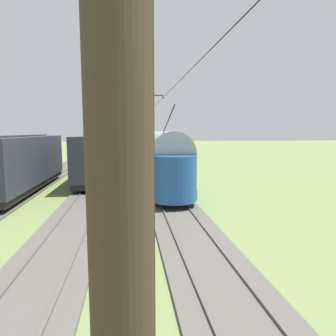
{
  "coord_description": "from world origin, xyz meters",
  "views": [
    {
      "loc": [
        -2.6,
        24.18,
        4.29
      ],
      "look_at": [
        -5.45,
        2.02,
        1.54
      ],
      "focal_mm": 31.83,
      "sensor_mm": 36.0,
      "label": 1
    }
  ],
  "objects": [
    {
      "name": "track_adjacent_siding",
      "position": [
        0.0,
        -0.31,
        0.05
      ],
      "size": [
        2.8,
        80.0,
        0.18
      ],
      "color": "#56514C",
      "rests_on": "ground"
    },
    {
      "name": "vintage_streetcar",
      "position": [
        -5.03,
        0.69,
        2.26
      ],
      "size": [
        2.65,
        17.03,
        5.57
      ],
      "color": "#1E4C93",
      "rests_on": "ground"
    },
    {
      "name": "catenary_pole_mid_far",
      "position": [
        -2.63,
        22.96,
        3.78
      ],
      "size": [
        2.69,
        0.28,
        7.25
      ],
      "color": "#423323",
      "rests_on": "ground"
    },
    {
      "name": "catenary_pole_mid_near",
      "position": [
        -2.63,
        2.56,
        3.78
      ],
      "size": [
        2.69,
        0.28,
        7.25
      ],
      "color": "#423323",
      "rests_on": "ground"
    },
    {
      "name": "ground_plane",
      "position": [
        0.0,
        0.0,
        0.0
      ],
      "size": [
        220.0,
        220.0,
        0.0
      ],
      "primitive_type": "plane",
      "color": "olive"
    },
    {
      "name": "track_third_siding",
      "position": [
        5.03,
        -0.31,
        0.05
      ],
      "size": [
        2.8,
        80.0,
        0.18
      ],
      "color": "#56514C",
      "rests_on": "ground"
    },
    {
      "name": "catenary_pole_foreground",
      "position": [
        -2.63,
        -17.85,
        3.78
      ],
      "size": [
        2.69,
        0.28,
        7.25
      ],
      "color": "#423323",
      "rests_on": "ground"
    },
    {
      "name": "track_streetcar_siding",
      "position": [
        -5.03,
        -0.31,
        0.05
      ],
      "size": [
        2.8,
        80.0,
        0.18
      ],
      "color": "#56514C",
      "rests_on": "ground"
    },
    {
      "name": "boxcar_far_siding",
      "position": [
        0.0,
        -2.27,
        2.16
      ],
      "size": [
        2.96,
        13.0,
        3.85
      ],
      "color": "#2D333D",
      "rests_on": "ground"
    },
    {
      "name": "spare_tie_stack",
      "position": [
        7.87,
        -5.56,
        0.27
      ],
      "size": [
        2.4,
        2.4,
        0.54
      ],
      "color": "#2D2316",
      "rests_on": "ground"
    },
    {
      "name": "boxcar_adjacent",
      "position": [
        5.04,
        2.3,
        2.16
      ],
      "size": [
        2.96,
        12.76,
        3.85
      ],
      "color": "#2D333D",
      "rests_on": "ground"
    },
    {
      "name": "overhead_wire_run",
      "position": [
        -4.99,
        1.86,
        6.71
      ],
      "size": [
        2.49,
        44.81,
        0.18
      ],
      "color": "black",
      "rests_on": "ground"
    }
  ]
}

